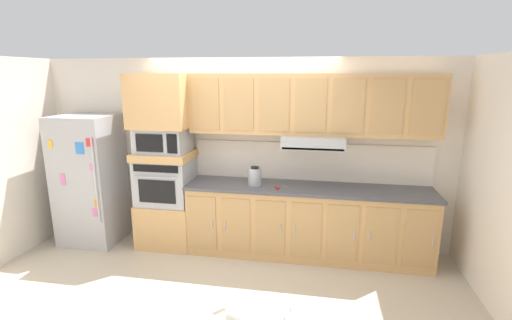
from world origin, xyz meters
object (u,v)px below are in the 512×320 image
(microwave, at_px, (164,139))
(electric_kettle, at_px, (255,176))
(built_in_oven, at_px, (166,181))
(screwdriver, at_px, (278,187))
(refrigerator, at_px, (90,179))

(microwave, relative_size, electric_kettle, 2.68)
(built_in_oven, relative_size, screwdriver, 4.23)
(screwdriver, relative_size, electric_kettle, 0.69)
(microwave, relative_size, screwdriver, 3.90)
(electric_kettle, bearing_deg, refrigerator, -179.49)
(built_in_oven, distance_m, screwdriver, 1.53)
(refrigerator, xyz_separation_m, screwdriver, (2.60, -0.07, 0.05))
(microwave, height_order, electric_kettle, microwave)
(microwave, distance_m, electric_kettle, 1.29)
(built_in_oven, xyz_separation_m, microwave, (0.00, -0.00, 0.56))
(refrigerator, height_order, microwave, refrigerator)
(microwave, xyz_separation_m, electric_kettle, (1.22, -0.05, -0.43))
(microwave, distance_m, screwdriver, 1.62)
(microwave, bearing_deg, built_in_oven, 179.23)
(built_in_oven, relative_size, microwave, 1.09)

